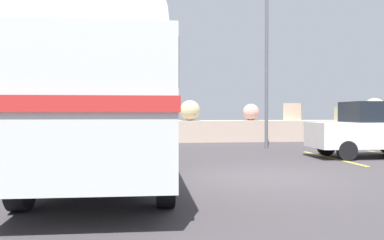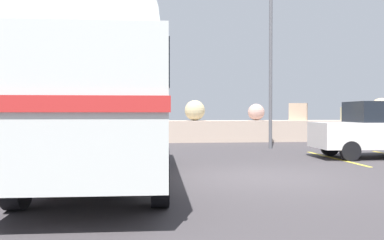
{
  "view_description": "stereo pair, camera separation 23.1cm",
  "coord_description": "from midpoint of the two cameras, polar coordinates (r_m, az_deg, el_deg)",
  "views": [
    {
      "loc": [
        -2.87,
        -9.34,
        1.53
      ],
      "look_at": [
        -1.52,
        0.79,
        1.34
      ],
      "focal_mm": 38.72,
      "sensor_mm": 36.0,
      "label": 1
    },
    {
      "loc": [
        -2.64,
        -9.37,
        1.53
      ],
      "look_at": [
        -1.52,
        0.79,
        1.34
      ],
      "focal_mm": 38.72,
      "sensor_mm": 36.0,
      "label": 2
    }
  ],
  "objects": [
    {
      "name": "vintage_coach",
      "position": [
        9.23,
        -10.69,
        4.3
      ],
      "size": [
        2.67,
        8.65,
        3.7
      ],
      "rotation": [
        0.0,
        0.0,
        -0.03
      ],
      "color": "black",
      "rests_on": "ground"
    },
    {
      "name": "breakwater",
      "position": [
        21.34,
        1.49,
        -1.13
      ],
      "size": [
        31.36,
        2.02,
        2.3
      ],
      "color": "#BAA491",
      "rests_on": "ground"
    },
    {
      "name": "parked_car_nearest",
      "position": [
        15.01,
        24.75,
        -1.15
      ],
      "size": [
        4.15,
        1.82,
        1.86
      ],
      "rotation": [
        0.0,
        0.0,
        1.54
      ],
      "color": "black",
      "rests_on": "ground"
    },
    {
      "name": "ground",
      "position": [
        9.87,
        10.11,
        -7.79
      ],
      "size": [
        32.0,
        26.0,
        0.02
      ],
      "color": "#3B373A"
    },
    {
      "name": "lamp_post",
      "position": [
        17.69,
        11.01,
        9.4
      ],
      "size": [
        0.47,
        0.96,
        7.36
      ],
      "color": "#5B5B60",
      "rests_on": "ground"
    }
  ]
}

